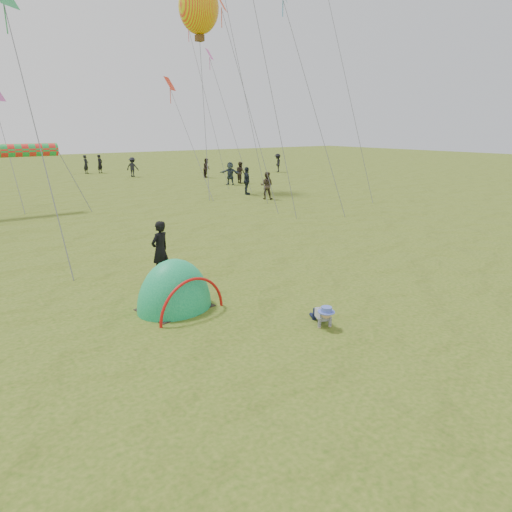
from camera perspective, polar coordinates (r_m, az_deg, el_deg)
ground at (r=9.62m, az=5.26°, el=-10.09°), size 140.00×140.00×0.00m
crawling_toddler at (r=10.14m, az=8.38°, el=-7.20°), size 0.69×0.79×0.51m
popup_tent at (r=11.20m, az=-10.08°, el=-6.40°), size 2.11×1.85×2.42m
standing_adult at (r=13.17m, az=-11.89°, el=0.73°), size 0.72×0.60×1.67m
crowd_person_0 at (r=45.59m, az=-20.48°, el=10.68°), size 0.70×0.73×1.68m
crowd_person_1 at (r=27.48m, az=1.34°, el=8.80°), size 0.98×1.00×1.62m
crowd_person_3 at (r=44.22m, az=2.72°, el=11.55°), size 1.14×1.28×1.72m
crowd_person_6 at (r=45.71m, az=-18.92°, el=10.84°), size 0.73×0.68×1.68m
crowd_person_7 at (r=35.40m, az=-1.95°, el=10.40°), size 0.70×0.85×1.64m
crowd_person_11 at (r=34.50m, az=-3.26°, el=10.27°), size 1.32×1.54×1.67m
crowd_person_13 at (r=39.60m, az=-6.17°, el=10.89°), size 1.00×0.97×1.62m
crowd_person_14 at (r=29.35m, az=-1.16°, el=9.38°), size 0.83×1.11×1.74m
crowd_person_15 at (r=41.39m, az=-15.18°, el=10.68°), size 1.18×1.21×1.66m
balloon_kite at (r=33.23m, az=-7.17°, el=28.14°), size 2.57×2.57×3.59m
diamond_kite_1 at (r=31.05m, az=-10.72°, el=20.41°), size 1.01×1.01×0.83m
diamond_kite_5 at (r=34.67m, az=-5.83°, el=23.81°), size 0.86×0.86×0.71m
diamond_kite_6 at (r=36.75m, az=-8.47°, el=26.81°), size 1.02×1.02×0.83m
diamond_kite_7 at (r=27.35m, az=-4.36°, el=29.05°), size 1.02×1.02×0.84m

